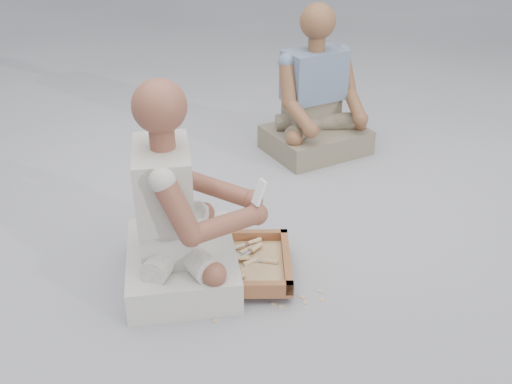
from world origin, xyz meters
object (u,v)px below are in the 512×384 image
object	(u,v)px
craftsman	(178,218)
companion	(316,105)
carved_panel	(207,264)
tool_tray	(230,264)

from	to	relation	value
craftsman	companion	xyz separation A→B (m)	(1.12, 1.04, -0.00)
craftsman	companion	world-z (taller)	companion
carved_panel	craftsman	bearing A→B (deg)	-164.40
companion	tool_tray	bearing A→B (deg)	40.58
companion	craftsman	bearing A→B (deg)	33.32
craftsman	tool_tray	bearing A→B (deg)	85.55
carved_panel	companion	distance (m)	1.45
tool_tray	companion	xyz separation A→B (m)	(0.91, 1.10, 0.25)
carved_panel	craftsman	distance (m)	0.32
craftsman	companion	size ratio (longest dim) A/B	0.98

